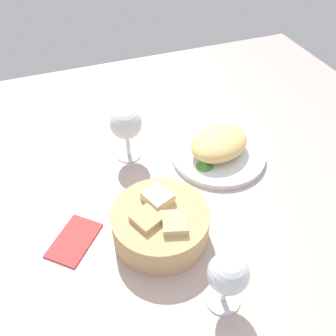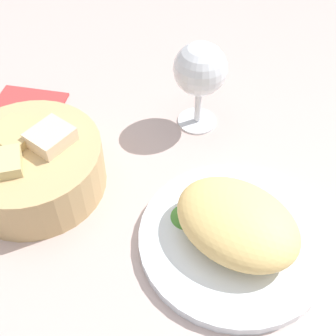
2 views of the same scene
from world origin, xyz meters
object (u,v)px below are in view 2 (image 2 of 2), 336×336
object	(u,v)px
plate	(234,239)
wine_glass_near	(200,72)
bread_basket	(31,165)
folded_napkin	(27,103)

from	to	relation	value
plate	wine_glass_near	world-z (taller)	wine_glass_near
plate	bread_basket	bearing A→B (deg)	39.61
wine_glass_near	folded_napkin	bearing A→B (deg)	51.10
bread_basket	wine_glass_near	distance (cm)	26.18
bread_basket	wine_glass_near	bearing A→B (deg)	-91.40
plate	folded_napkin	xyz separation A→B (cm)	(37.70, 13.20, -0.30)
wine_glass_near	folded_napkin	xyz separation A→B (cm)	(17.11, 21.21, -8.93)
plate	wine_glass_near	bearing A→B (deg)	-21.26
wine_glass_near	plate	bearing A→B (deg)	158.74
bread_basket	wine_glass_near	world-z (taller)	wine_glass_near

